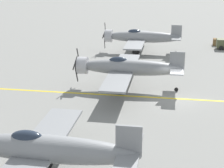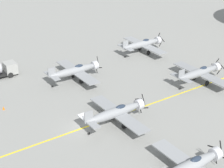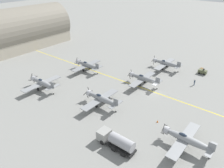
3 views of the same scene
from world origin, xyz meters
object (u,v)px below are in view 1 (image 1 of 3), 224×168
at_px(airplane_mid_center, 126,68).
at_px(supply_crate_by_tanker, 216,42).
at_px(airplane_mid_right, 140,37).
at_px(airplane_mid_left, 41,149).

height_order(airplane_mid_center, supply_crate_by_tanker, airplane_mid_center).
relative_size(airplane_mid_right, supply_crate_by_tanker, 10.84).
bearing_deg(supply_crate_by_tanker, airplane_mid_left, 161.28).
bearing_deg(airplane_mid_right, supply_crate_by_tanker, -74.24).
bearing_deg(airplane_mid_center, airplane_mid_right, 13.59).
relative_size(airplane_mid_left, airplane_mid_center, 1.00).
height_order(airplane_mid_right, airplane_mid_center, airplane_mid_right).
xyz_separation_m(airplane_mid_left, airplane_mid_center, (15.97, -2.35, -0.00)).
distance_m(airplane_mid_right, airplane_mid_center, 14.48).
xyz_separation_m(airplane_mid_center, supply_crate_by_tanker, (20.61, -10.05, -1.55)).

